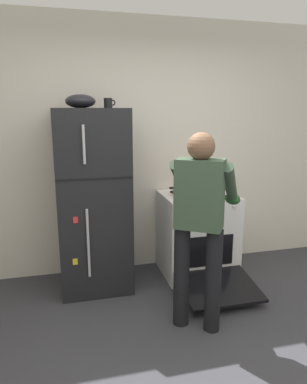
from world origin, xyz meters
TOP-DOWN VIEW (x-y plane):
  - kitchen_wall_back at (0.00, 1.95)m, footprint 6.00×0.10m
  - refrigerator at (-0.52, 1.57)m, footprint 0.68×0.72m
  - stove_range at (0.58, 1.55)m, footprint 0.76×1.20m
  - person_cook at (0.24, 0.65)m, footprint 0.69×0.75m
  - red_pot at (0.42, 1.52)m, footprint 0.34×0.24m
  - coffee_mug at (-0.34, 1.62)m, footprint 0.11×0.08m
  - pepper_mill at (0.88, 1.77)m, footprint 0.05×0.05m
  - mixing_bowl at (-0.60, 1.57)m, footprint 0.28×0.28m

SIDE VIEW (x-z plane):
  - stove_range at x=0.58m, z-range -0.01..0.88m
  - refrigerator at x=-0.52m, z-range 0.00..1.78m
  - red_pot at x=0.42m, z-range 0.89..1.00m
  - person_cook at x=0.24m, z-range 0.16..1.76m
  - pepper_mill at x=0.88m, z-range 0.89..1.08m
  - kitchen_wall_back at x=0.00m, z-range 0.00..2.70m
  - coffee_mug at x=-0.34m, z-range 1.78..1.87m
  - mixing_bowl at x=-0.60m, z-range 1.78..1.90m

